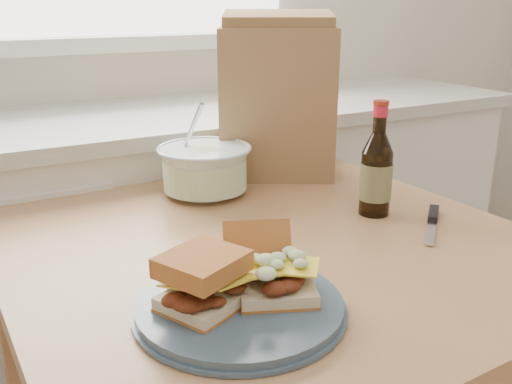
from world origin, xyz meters
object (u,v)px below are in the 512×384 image
dining_table (270,295)px  plate (240,307)px  coleslaw_bowl (205,171)px  beer_bottle (376,173)px  paper_bag (277,103)px

dining_table → plate: size_ratio=3.29×
coleslaw_bowl → beer_bottle: bearing=-48.4°
coleslaw_bowl → dining_table: bearing=-90.8°
plate → paper_bag: (0.42, 0.59, 0.18)m
dining_table → paper_bag: bearing=55.5°
coleslaw_bowl → beer_bottle: 0.40m
plate → coleslaw_bowl: 0.56m
beer_bottle → paper_bag: (-0.03, 0.36, 0.10)m
plate → paper_bag: size_ratio=0.81×
beer_bottle → dining_table: bearing=172.9°
plate → paper_bag: 0.75m
plate → paper_bag: bearing=54.7°
plate → beer_bottle: (0.45, 0.23, 0.08)m
dining_table → beer_bottle: bearing=1.3°
dining_table → beer_bottle: (0.27, 0.02, 0.21)m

